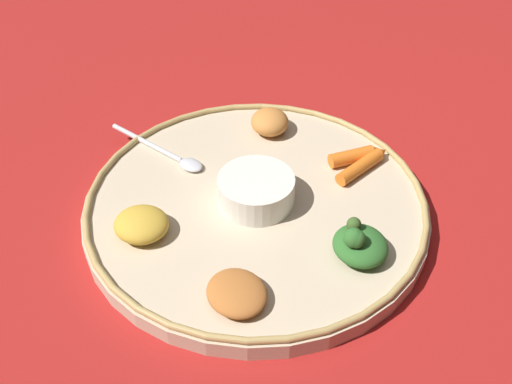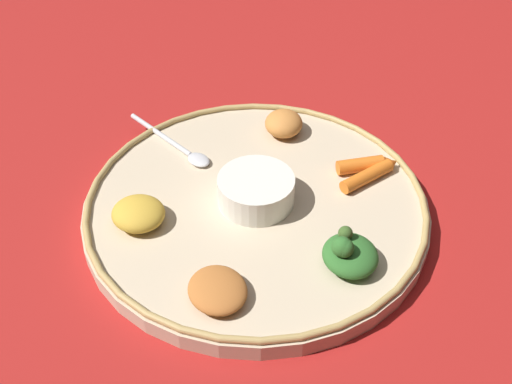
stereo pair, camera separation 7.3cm
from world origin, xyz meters
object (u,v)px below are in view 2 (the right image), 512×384
(carrot_near_spoon, at_px, (370,174))
(center_bowl, at_px, (256,189))
(greens_pile, at_px, (349,254))
(carrot_outer, at_px, (365,164))
(spoon, at_px, (181,148))

(carrot_near_spoon, bearing_deg, center_bowl, 104.46)
(greens_pile, xyz_separation_m, carrot_outer, (0.16, -0.04, -0.01))
(center_bowl, xyz_separation_m, carrot_outer, (0.06, -0.14, -0.01))
(center_bowl, bearing_deg, spoon, 43.61)
(greens_pile, height_order, carrot_near_spoon, greens_pile)
(center_bowl, xyz_separation_m, carrot_near_spoon, (0.04, -0.15, -0.01))
(spoon, bearing_deg, center_bowl, -136.39)
(center_bowl, relative_size, spoon, 0.73)
(center_bowl, height_order, carrot_near_spoon, center_bowl)
(center_bowl, relative_size, greens_pile, 1.26)
(spoon, bearing_deg, carrot_near_spoon, -105.23)
(carrot_near_spoon, bearing_deg, carrot_outer, 12.31)
(carrot_near_spoon, height_order, carrot_outer, carrot_outer)
(greens_pile, bearing_deg, spoon, 43.27)
(carrot_near_spoon, relative_size, carrot_outer, 1.10)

